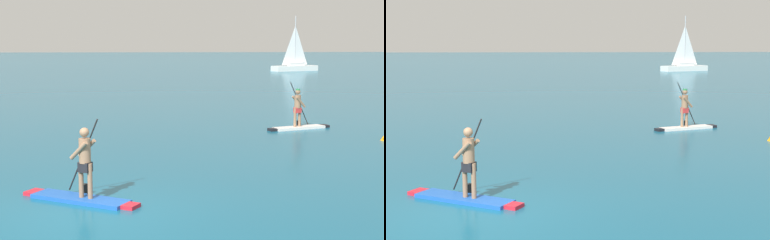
{
  "view_description": "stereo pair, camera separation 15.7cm",
  "coord_description": "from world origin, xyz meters",
  "views": [
    {
      "loc": [
        1.13,
        -11.44,
        3.51
      ],
      "look_at": [
        2.8,
        7.06,
        1.0
      ],
      "focal_mm": 53.06,
      "sensor_mm": 36.0,
      "label": 1
    },
    {
      "loc": [
        1.28,
        -11.46,
        3.51
      ],
      "look_at": [
        2.8,
        7.06,
        1.0
      ],
      "focal_mm": 53.06,
      "sensor_mm": 36.0,
      "label": 2
    }
  ],
  "objects": [
    {
      "name": "ground",
      "position": [
        0.0,
        0.0,
        0.0
      ],
      "size": [
        440.0,
        440.0,
        0.0
      ],
      "primitive_type": "plane",
      "color": "#145B7A"
    },
    {
      "name": "sailboat_right_horizon",
      "position": [
        20.9,
        60.25,
        0.78
      ],
      "size": [
        6.42,
        3.86,
        7.01
      ],
      "rotation": [
        0.0,
        0.0,
        0.37
      ],
      "color": "white",
      "rests_on": "ground"
    },
    {
      "name": "paddleboarder_far_right",
      "position": [
        7.61,
        11.26,
        0.4
      ],
      "size": [
        2.82,
        1.3,
        1.96
      ],
      "rotation": [
        0.0,
        0.0,
        0.34
      ],
      "color": "white",
      "rests_on": "ground"
    },
    {
      "name": "paddleboarder_mid_center",
      "position": [
        -0.22,
        1.1,
        0.4
      ],
      "size": [
        2.74,
        1.85,
        1.88
      ],
      "rotation": [
        0.0,
        0.0,
        2.6
      ],
      "color": "blue",
      "rests_on": "ground"
    }
  ]
}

